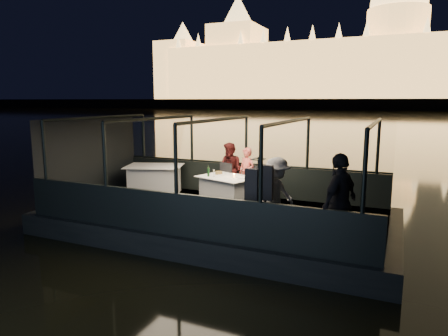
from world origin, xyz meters
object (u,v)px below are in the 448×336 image
at_px(coat_stand, 258,195).
at_px(passenger_stripe, 276,193).
at_px(dining_table_central, 227,191).
at_px(person_woman_coral, 246,173).
at_px(chair_port_right, 254,185).
at_px(person_man_maroon, 230,171).
at_px(dining_table_aft, 155,181).
at_px(passenger_dark, 339,207).
at_px(chair_port_left, 223,184).
at_px(wine_bottle, 208,171).

xyz_separation_m(coat_stand, passenger_stripe, (0.20, 0.59, -0.05)).
xyz_separation_m(dining_table_central, person_woman_coral, (0.23, 0.86, 0.36)).
relative_size(chair_port_right, person_woman_coral, 0.65).
relative_size(person_woman_coral, person_man_maroon, 0.93).
bearing_deg(dining_table_central, coat_stand, -53.56).
relative_size(dining_table_central, passenger_stripe, 0.90).
bearing_deg(dining_table_aft, passenger_stripe, -23.99).
bearing_deg(passenger_dark, person_man_maroon, -111.73).
bearing_deg(dining_table_central, person_woman_coral, 74.94).
bearing_deg(coat_stand, chair_port_left, 126.13).
height_order(chair_port_right, person_woman_coral, person_woman_coral).
distance_m(dining_table_central, dining_table_aft, 2.51).
relative_size(coat_stand, person_man_maroon, 1.07).
relative_size(person_man_maroon, passenger_stripe, 0.98).
xyz_separation_m(chair_port_right, wine_bottle, (-1.02, -0.80, 0.47)).
distance_m(dining_table_central, chair_port_right, 0.85).
bearing_deg(coat_stand, passenger_stripe, 71.14).
bearing_deg(coat_stand, person_woman_coral, 114.49).
bearing_deg(person_man_maroon, coat_stand, -38.99).
relative_size(coat_stand, passenger_dark, 0.91).
height_order(chair_port_left, coat_stand, coat_stand).
xyz_separation_m(chair_port_left, chair_port_right, (0.87, 0.18, 0.00)).
bearing_deg(person_man_maroon, passenger_stripe, -30.64).
distance_m(person_man_maroon, wine_bottle, 1.11).
relative_size(chair_port_left, passenger_dark, 0.55).
height_order(chair_port_left, person_woman_coral, person_woman_coral).
bearing_deg(passenger_dark, chair_port_left, -107.10).
xyz_separation_m(passenger_stripe, passenger_dark, (1.38, -0.62, 0.00)).
distance_m(passenger_stripe, passenger_dark, 1.51).
bearing_deg(chair_port_right, person_woman_coral, 147.16).
height_order(dining_table_aft, passenger_dark, passenger_dark).
xyz_separation_m(person_man_maroon, passenger_stripe, (2.14, -2.55, 0.10)).
bearing_deg(passenger_dark, passenger_stripe, -93.81).
distance_m(dining_table_aft, passenger_stripe, 4.76).
bearing_deg(dining_table_aft, chair_port_left, 4.42).
height_order(dining_table_central, chair_port_left, chair_port_left).
height_order(person_woman_coral, passenger_stripe, passenger_stripe).
height_order(dining_table_aft, coat_stand, coat_stand).
relative_size(dining_table_aft, person_man_maroon, 1.03).
relative_size(dining_table_central, person_man_maroon, 0.92).
xyz_separation_m(chair_port_right, passenger_stripe, (1.29, -2.27, 0.40)).
distance_m(person_man_maroon, passenger_dark, 4.73).
relative_size(dining_table_aft, chair_port_right, 1.71).
xyz_separation_m(chair_port_left, wine_bottle, (-0.14, -0.62, 0.47)).
bearing_deg(dining_table_central, person_man_maroon, 107.79).
bearing_deg(person_woman_coral, chair_port_right, -12.45).
bearing_deg(wine_bottle, chair_port_right, 38.10).
bearing_deg(passenger_stripe, chair_port_left, 69.01).
height_order(person_woman_coral, person_man_maroon, person_man_maroon).
relative_size(coat_stand, wine_bottle, 5.83).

